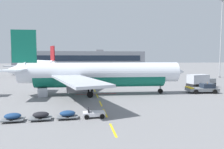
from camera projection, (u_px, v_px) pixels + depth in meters
The scene contains 10 objects.
ground at pixel (165, 81), 61.89m from camera, with size 400.00×400.00×0.00m, color slate.
apron_paint_markings at pixel (92, 84), 54.99m from camera, with size 8.00×93.55×0.01m.
airliner_foreground at pixel (97, 74), 39.71m from camera, with size 34.79×34.58×12.20m.
pushback_tug at pixel (203, 88), 42.10m from camera, with size 6.24×3.63×2.08m.
airliner_mid_left at pixel (43, 65), 92.31m from camera, with size 30.31×31.89×11.64m.
catering_truck at pixel (200, 81), 49.25m from camera, with size 7.36×3.90×3.14m.
baggage_train at pixel (55, 115), 24.00m from camera, with size 11.64×1.90×1.14m.
uld_cargo_container at pixel (42, 92), 37.99m from camera, with size 1.98×1.95×1.60m.
apron_light_mast_far at pixel (221, 29), 71.66m from camera, with size 1.80×1.80×27.43m.
terminal_satellite at pixel (81, 59), 168.06m from camera, with size 99.75×24.28×13.38m.
Camera 1 is at (14.76, -18.27, 7.21)m, focal length 33.26 mm.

